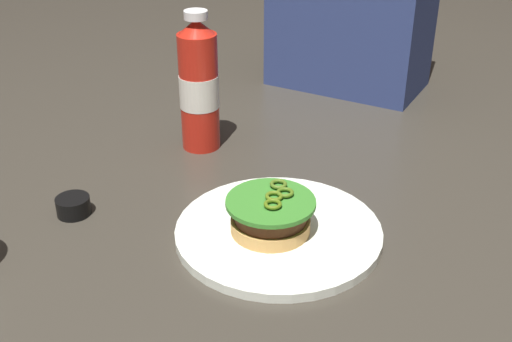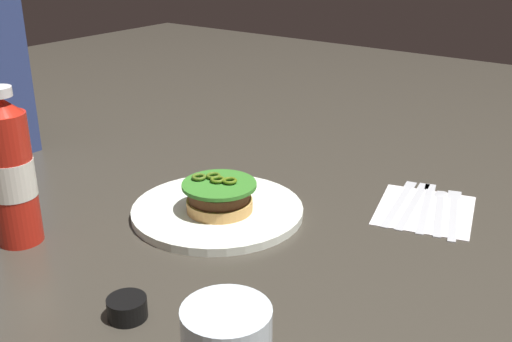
{
  "view_description": "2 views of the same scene",
  "coord_description": "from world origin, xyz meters",
  "px_view_note": "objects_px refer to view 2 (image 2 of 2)",
  "views": [
    {
      "loc": [
        0.38,
        -0.63,
        0.48
      ],
      "look_at": [
        0.03,
        -0.0,
        0.09
      ],
      "focal_mm": 44.86,
      "sensor_mm": 36.0,
      "label": 1
    },
    {
      "loc": [
        -0.6,
        -0.57,
        0.43
      ],
      "look_at": [
        0.09,
        -0.06,
        0.08
      ],
      "focal_mm": 42.6,
      "sensor_mm": 36.0,
      "label": 2
    }
  ],
  "objects_px": {
    "napkin": "(425,210)",
    "burger_sandwich": "(219,196)",
    "butter_knife": "(415,200)",
    "condiment_cup": "(127,308)",
    "spoon_utensil": "(440,203)",
    "steak_knife": "(427,202)",
    "fork_utensil": "(454,208)",
    "ketchup_bottle": "(11,173)",
    "table_knife": "(401,198)",
    "dinner_plate": "(220,211)"
  },
  "relations": [
    {
      "from": "napkin",
      "to": "burger_sandwich",
      "type": "bearing_deg",
      "value": 130.34
    },
    {
      "from": "butter_knife",
      "to": "condiment_cup",
      "type": "bearing_deg",
      "value": 163.84
    },
    {
      "from": "spoon_utensil",
      "to": "butter_knife",
      "type": "xyz_separation_m",
      "value": [
        -0.01,
        0.04,
        0.0
      ]
    },
    {
      "from": "steak_knife",
      "to": "fork_utensil",
      "type": "bearing_deg",
      "value": -84.09
    },
    {
      "from": "condiment_cup",
      "to": "steak_knife",
      "type": "distance_m",
      "value": 0.53
    },
    {
      "from": "ketchup_bottle",
      "to": "napkin",
      "type": "distance_m",
      "value": 0.63
    },
    {
      "from": "table_knife",
      "to": "condiment_cup",
      "type": "bearing_deg",
      "value": 165.97
    },
    {
      "from": "ketchup_bottle",
      "to": "condiment_cup",
      "type": "xyz_separation_m",
      "value": [
        -0.04,
        -0.27,
        -0.09
      ]
    },
    {
      "from": "spoon_utensil",
      "to": "table_knife",
      "type": "height_order",
      "value": "same"
    },
    {
      "from": "spoon_utensil",
      "to": "steak_knife",
      "type": "xyz_separation_m",
      "value": [
        -0.01,
        0.02,
        0.0
      ]
    },
    {
      "from": "butter_knife",
      "to": "dinner_plate",
      "type": "bearing_deg",
      "value": 134.43
    },
    {
      "from": "ketchup_bottle",
      "to": "butter_knife",
      "type": "xyz_separation_m",
      "value": [
        0.46,
        -0.41,
        -0.1
      ]
    },
    {
      "from": "fork_utensil",
      "to": "ketchup_bottle",
      "type": "bearing_deg",
      "value": 135.01
    },
    {
      "from": "napkin",
      "to": "butter_knife",
      "type": "height_order",
      "value": "butter_knife"
    },
    {
      "from": "ketchup_bottle",
      "to": "condiment_cup",
      "type": "bearing_deg",
      "value": -97.93
    },
    {
      "from": "condiment_cup",
      "to": "spoon_utensil",
      "type": "relative_size",
      "value": 0.27
    },
    {
      "from": "ketchup_bottle",
      "to": "steak_knife",
      "type": "relative_size",
      "value": 1.17
    },
    {
      "from": "condiment_cup",
      "to": "table_knife",
      "type": "height_order",
      "value": "condiment_cup"
    },
    {
      "from": "condiment_cup",
      "to": "table_knife",
      "type": "relative_size",
      "value": 0.24
    },
    {
      "from": "napkin",
      "to": "butter_knife",
      "type": "relative_size",
      "value": 0.84
    },
    {
      "from": "dinner_plate",
      "to": "burger_sandwich",
      "type": "relative_size",
      "value": 2.35
    },
    {
      "from": "dinner_plate",
      "to": "condiment_cup",
      "type": "relative_size",
      "value": 5.77
    },
    {
      "from": "dinner_plate",
      "to": "spoon_utensil",
      "type": "height_order",
      "value": "dinner_plate"
    },
    {
      "from": "ketchup_bottle",
      "to": "burger_sandwich",
      "type": "bearing_deg",
      "value": -38.7
    },
    {
      "from": "condiment_cup",
      "to": "spoon_utensil",
      "type": "height_order",
      "value": "condiment_cup"
    },
    {
      "from": "condiment_cup",
      "to": "butter_knife",
      "type": "bearing_deg",
      "value": -16.16
    },
    {
      "from": "condiment_cup",
      "to": "butter_knife",
      "type": "height_order",
      "value": "condiment_cup"
    },
    {
      "from": "steak_knife",
      "to": "napkin",
      "type": "bearing_deg",
      "value": -163.41
    },
    {
      "from": "burger_sandwich",
      "to": "butter_knife",
      "type": "relative_size",
      "value": 0.59
    },
    {
      "from": "dinner_plate",
      "to": "steak_knife",
      "type": "height_order",
      "value": "dinner_plate"
    },
    {
      "from": "table_knife",
      "to": "napkin",
      "type": "bearing_deg",
      "value": -106.15
    },
    {
      "from": "ketchup_bottle",
      "to": "fork_utensil",
      "type": "height_order",
      "value": "ketchup_bottle"
    },
    {
      "from": "spoon_utensil",
      "to": "dinner_plate",
      "type": "bearing_deg",
      "value": 131.65
    },
    {
      "from": "ketchup_bottle",
      "to": "condiment_cup",
      "type": "height_order",
      "value": "ketchup_bottle"
    },
    {
      "from": "table_knife",
      "to": "steak_knife",
      "type": "bearing_deg",
      "value": -74.86
    },
    {
      "from": "napkin",
      "to": "butter_knife",
      "type": "distance_m",
      "value": 0.03
    },
    {
      "from": "steak_knife",
      "to": "table_knife",
      "type": "xyz_separation_m",
      "value": [
        -0.01,
        0.04,
        -0.0
      ]
    },
    {
      "from": "napkin",
      "to": "table_knife",
      "type": "relative_size",
      "value": 0.85
    },
    {
      "from": "ketchup_bottle",
      "to": "condiment_cup",
      "type": "distance_m",
      "value": 0.28
    },
    {
      "from": "burger_sandwich",
      "to": "steak_knife",
      "type": "relative_size",
      "value": 0.59
    },
    {
      "from": "spoon_utensil",
      "to": "table_knife",
      "type": "xyz_separation_m",
      "value": [
        -0.02,
        0.06,
        -0.0
      ]
    },
    {
      "from": "spoon_utensil",
      "to": "steak_knife",
      "type": "height_order",
      "value": "same"
    },
    {
      "from": "steak_knife",
      "to": "butter_knife",
      "type": "distance_m",
      "value": 0.02
    },
    {
      "from": "butter_knife",
      "to": "table_knife",
      "type": "xyz_separation_m",
      "value": [
        -0.01,
        0.02,
        -0.0
      ]
    },
    {
      "from": "spoon_utensil",
      "to": "napkin",
      "type": "bearing_deg",
      "value": 159.29
    },
    {
      "from": "napkin",
      "to": "table_knife",
      "type": "height_order",
      "value": "table_knife"
    },
    {
      "from": "fork_utensil",
      "to": "butter_knife",
      "type": "height_order",
      "value": "same"
    },
    {
      "from": "steak_knife",
      "to": "table_knife",
      "type": "height_order",
      "value": "same"
    },
    {
      "from": "burger_sandwich",
      "to": "table_knife",
      "type": "relative_size",
      "value": 0.6
    },
    {
      "from": "steak_knife",
      "to": "butter_knife",
      "type": "xyz_separation_m",
      "value": [
        -0.01,
        0.02,
        0.0
      ]
    }
  ]
}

